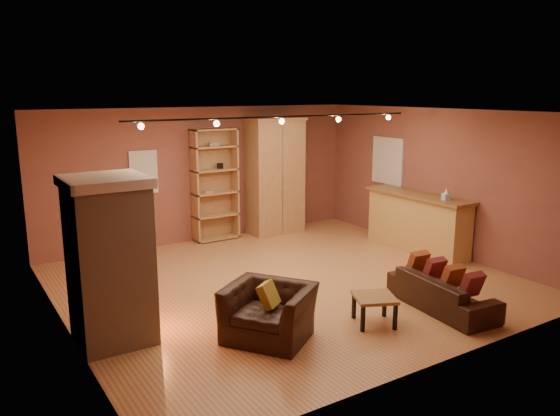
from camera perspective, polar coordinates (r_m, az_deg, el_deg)
floor at (r=9.17m, az=0.86°, el=-7.76°), size 7.00×7.00×0.00m
ceiling at (r=8.63m, az=0.92°, el=10.00°), size 7.00×7.00×0.00m
back_wall at (r=11.61m, az=-7.97°, el=3.50°), size 7.00×0.02×2.80m
left_wall at (r=7.51m, az=-22.05°, el=-2.03°), size 0.02×6.50×2.80m
right_wall at (r=11.08m, az=16.22°, el=2.72°), size 0.02×6.50×2.80m
fireplace at (r=7.13m, az=-17.30°, el=-5.26°), size 1.01×0.98×2.12m
back_window at (r=11.10m, az=-14.07°, el=3.64°), size 0.56×0.04×0.86m
bookcase at (r=11.60m, az=-6.95°, el=2.53°), size 0.97×0.38×2.37m
armoire at (r=12.07m, az=-0.55°, el=3.39°), size 1.25×0.71×2.56m
bar_counter at (r=11.15m, az=14.16°, el=-1.39°), size 0.64×2.40×1.15m
tissue_box at (r=10.52m, az=16.97°, el=1.28°), size 0.15×0.15×0.22m
right_window at (r=11.98m, az=11.18°, el=4.86°), size 0.05×0.90×1.00m
loveseat at (r=8.33m, az=16.61°, el=-7.79°), size 0.69×1.77×0.74m
armchair at (r=7.07m, az=-1.20°, el=-9.94°), size 1.18×1.27×0.93m
coffee_table at (r=7.62m, az=9.85°, el=-9.45°), size 0.71×0.71×0.40m
track_rail at (r=8.80m, az=0.19°, el=9.32°), size 5.20×0.09×0.13m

